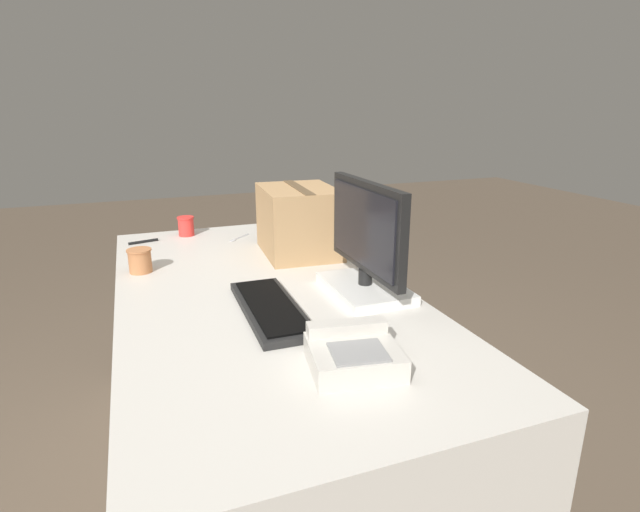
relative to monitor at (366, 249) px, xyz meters
The scene contains 10 objects.
ground_plane 0.96m from the monitor, 118.30° to the right, with size 12.00×12.00×0.00m, color brown.
office_desk 0.63m from the monitor, 118.30° to the right, with size 1.80×0.90×0.75m.
monitor is the anchor object (origin of this frame).
keyboard 0.35m from the monitor, 82.67° to the right, with size 0.46×0.16×0.03m.
desk_phone 0.48m from the monitor, 28.84° to the right, with size 0.22×0.23×0.08m.
paper_cup_left 1.06m from the monitor, 154.52° to the right, with size 0.08×0.08×0.09m.
paper_cup_right 0.83m from the monitor, 125.61° to the right, with size 0.09×0.09×0.09m.
spoon 0.85m from the monitor, 162.64° to the right, with size 0.11×0.12×0.00m.
cardboard_box 0.51m from the monitor, behind, with size 0.39×0.31×0.27m.
pen_marker 1.11m from the monitor, 143.99° to the right, with size 0.04×0.13×0.01m.
Camera 1 is at (1.52, -0.36, 1.34)m, focal length 28.00 mm.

